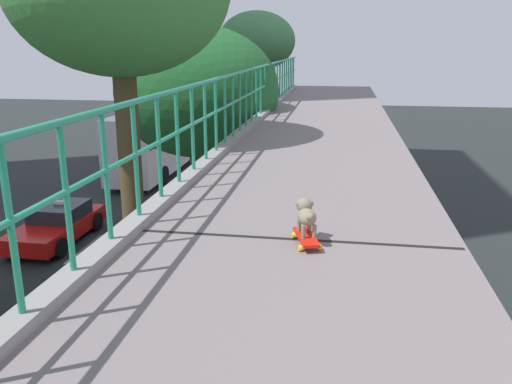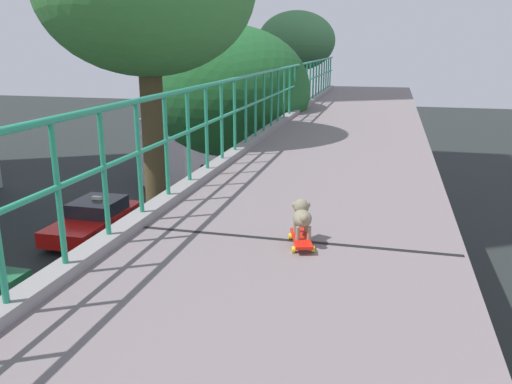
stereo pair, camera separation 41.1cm
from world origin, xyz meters
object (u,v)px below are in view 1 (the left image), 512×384
at_px(city_bus, 159,136).
at_px(small_dog, 306,214).
at_px(car_black_seventh, 179,211).
at_px(toy_skateboard, 306,237).
at_px(car_silver_fifth, 113,269).
at_px(car_red_taxi_sixth, 57,224).

height_order(city_bus, small_dog, small_dog).
height_order(car_black_seventh, toy_skateboard, toy_skateboard).
xyz_separation_m(car_silver_fifth, city_bus, (-3.62, 14.53, 1.32)).
bearing_deg(city_bus, car_silver_fifth, -76.02).
height_order(car_black_seventh, small_dog, small_dog).
distance_m(car_red_taxi_sixth, city_bus, 11.16).
distance_m(car_black_seventh, toy_skateboard, 16.28).
bearing_deg(car_silver_fifth, small_dog, -55.73).
distance_m(car_silver_fifth, city_bus, 15.03).
bearing_deg(car_silver_fifth, toy_skateboard, -55.89).
xyz_separation_m(car_silver_fifth, car_black_seventh, (0.26, 5.51, 0.04)).
height_order(car_silver_fifth, city_bus, city_bus).
xyz_separation_m(car_silver_fifth, car_red_taxi_sixth, (-3.68, 3.45, -0.02)).
height_order(car_silver_fifth, car_black_seventh, car_black_seventh).
relative_size(car_black_seventh, small_dog, 12.05).
relative_size(car_red_taxi_sixth, small_dog, 12.37).
height_order(car_red_taxi_sixth, small_dog, small_dog).
xyz_separation_m(car_black_seventh, toy_skateboard, (5.81, -14.48, 4.66)).
xyz_separation_m(car_silver_fifth, small_dog, (6.07, -8.91, 4.90)).
bearing_deg(car_black_seventh, city_bus, 113.27).
bearing_deg(city_bus, small_dog, -67.55).
distance_m(car_red_taxi_sixth, car_black_seventh, 4.45).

